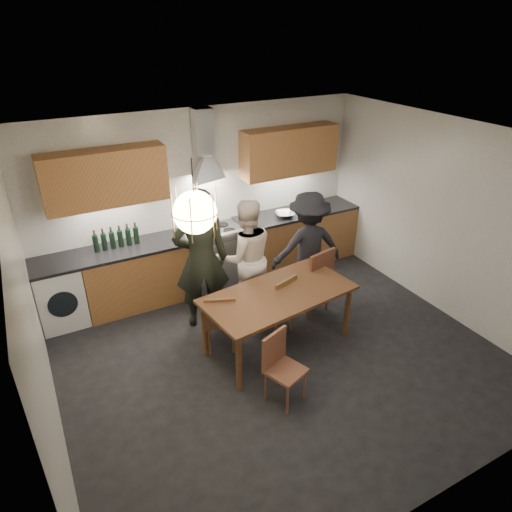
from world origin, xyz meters
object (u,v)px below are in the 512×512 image
person_mid (246,257)px  person_right (308,246)px  mixing_bowl (285,214)px  chair_back_left (220,319)px  stock_pot (312,204)px  dining_table (278,299)px  person_left (201,260)px  chair_front (280,363)px  wine_bottles (116,237)px

person_mid → person_right: size_ratio=1.02×
person_right → mixing_bowl: bearing=-89.8°
chair_back_left → stock_pot: (2.34, 1.52, 0.52)m
person_right → person_mid: bearing=4.7°
person_right → mixing_bowl: size_ratio=5.25×
dining_table → mixing_bowl: mixing_bowl is taller
dining_table → chair_back_left: chair_back_left is taller
chair_back_left → person_left: (0.04, 0.63, 0.50)m
chair_back_left → person_right: (1.62, 0.56, 0.34)m
stock_pot → person_right: bearing=-127.0°
chair_front → person_left: (-0.19, 1.64, 0.50)m
chair_front → person_mid: size_ratio=0.49×
person_mid → wine_bottles: bearing=-22.4°
person_right → wine_bottles: 2.63m
chair_back_left → stock_pot: 2.83m
chair_front → dining_table: bearing=40.7°
person_right → chair_back_left: bearing=29.6°
person_left → dining_table: bearing=140.8°
chair_back_left → person_mid: bearing=-113.1°
dining_table → wine_bottles: size_ratio=3.13×
dining_table → person_mid: bearing=81.2°
person_mid → mixing_bowl: 1.35m
chair_back_left → stock_pot: size_ratio=3.58×
chair_front → mixing_bowl: 2.93m
person_left → person_mid: bearing=-162.5°
mixing_bowl → person_right: bearing=-100.3°
mixing_bowl → dining_table: bearing=-123.5°
person_mid → stock_pot: (1.65, 0.86, 0.16)m
chair_back_left → stock_pot: stock_pot is taller
person_mid → person_right: bearing=-175.4°
chair_back_left → person_left: person_left is taller
person_mid → stock_pot: size_ratio=7.31×
chair_front → person_right: person_right is taller
chair_front → chair_back_left: bearing=82.8°
chair_back_left → mixing_bowl: size_ratio=2.62×
mixing_bowl → stock_pot: bearing=7.8°
wine_bottles → person_left: bearing=-49.4°
chair_front → person_mid: bearing=54.7°
person_left → wine_bottles: size_ratio=3.12×
chair_back_left → mixing_bowl: mixing_bowl is taller
chair_front → wine_bottles: size_ratio=1.31×
chair_front → person_left: 1.73m
stock_pot → chair_front: bearing=-129.8°
person_mid → stock_pot: 1.87m
chair_back_left → person_mid: (0.68, 0.66, 0.36)m
stock_pot → mixing_bowl: bearing=-172.2°
person_mid → stock_pot: bearing=-142.1°
person_left → person_mid: person_left is taller
dining_table → wine_bottles: 2.37m
dining_table → person_right: (0.95, 0.80, 0.13)m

